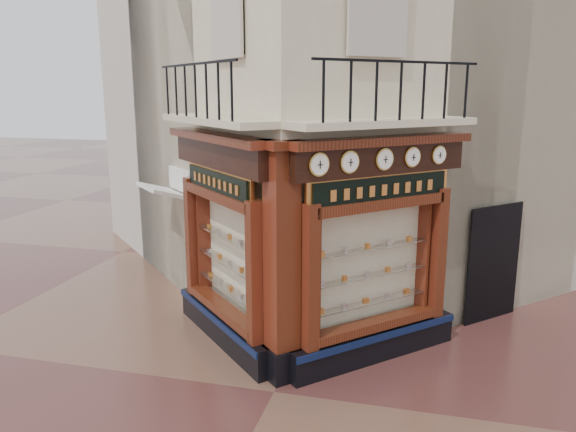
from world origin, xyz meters
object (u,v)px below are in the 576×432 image
(corner_pilaster, at_px, (282,267))
(clock_c, at_px, (384,159))
(awning, at_px, (167,299))
(signboard_left, at_px, (218,182))
(signboard_right, at_px, (382,189))
(clock_d, at_px, (412,157))
(clock_e, at_px, (439,155))
(clock_a, at_px, (319,165))
(clock_b, at_px, (349,162))

(corner_pilaster, height_order, clock_c, corner_pilaster)
(awning, xyz_separation_m, signboard_left, (2.04, -1.78, 3.10))
(signboard_left, bearing_deg, signboard_right, -135.00)
(awning, bearing_deg, signboard_right, -154.72)
(corner_pilaster, bearing_deg, signboard_right, -10.25)
(awning, height_order, signboard_left, signboard_left)
(clock_d, xyz_separation_m, clock_e, (0.43, 0.43, 0.00))
(corner_pilaster, xyz_separation_m, clock_d, (1.93, 1.32, 1.67))
(clock_c, relative_size, signboard_left, 0.19)
(clock_e, relative_size, signboard_right, 0.15)
(awning, bearing_deg, clock_a, -169.45)
(clock_b, xyz_separation_m, clock_c, (0.50, 0.50, -0.00))
(clock_b, height_order, clock_c, clock_c)
(clock_c, bearing_deg, signboard_right, 61.22)
(clock_c, bearing_deg, awning, 114.18)
(signboard_left, relative_size, signboard_right, 0.90)
(corner_pilaster, bearing_deg, clock_a, -46.32)
(clock_a, height_order, clock_c, clock_a)
(clock_a, height_order, clock_b, clock_a)
(signboard_left, bearing_deg, corner_pilaster, -169.75)
(corner_pilaster, xyz_separation_m, signboard_right, (1.46, 1.01, 1.15))
(corner_pilaster, bearing_deg, clock_c, -14.19)
(clock_b, height_order, clock_e, clock_b)
(clock_a, distance_m, clock_c, 1.28)
(clock_a, height_order, signboard_left, clock_a)
(signboard_right, bearing_deg, clock_e, -5.44)
(clock_c, bearing_deg, clock_a, 180.00)
(clock_a, bearing_deg, signboard_left, 108.40)
(clock_a, xyz_separation_m, clock_c, (0.91, 0.91, -0.00))
(awning, bearing_deg, clock_e, -145.02)
(clock_e, xyz_separation_m, signboard_right, (-0.90, -0.74, -0.52))
(awning, distance_m, signboard_left, 4.11)
(corner_pilaster, xyz_separation_m, clock_b, (1.00, 0.39, 1.67))
(clock_d, bearing_deg, clock_b, 180.00)
(corner_pilaster, relative_size, clock_c, 10.94)
(awning, relative_size, signboard_right, 0.60)
(clock_c, height_order, signboard_left, clock_c)
(corner_pilaster, bearing_deg, signboard_left, 100.25)
(clock_a, xyz_separation_m, signboard_left, (-2.05, 1.03, -0.52))
(awning, bearing_deg, clock_b, -163.08)
(clock_e, distance_m, awning, 6.96)
(corner_pilaster, bearing_deg, clock_d, -10.53)
(clock_b, relative_size, clock_d, 1.05)
(clock_a, distance_m, signboard_left, 2.35)
(clock_e, bearing_deg, signboard_right, 174.56)
(clock_a, height_order, signboard_right, clock_a)
(clock_b, bearing_deg, signboard_left, 120.84)
(signboard_left, distance_m, signboard_right, 2.92)
(clock_b, distance_m, clock_d, 1.31)
(corner_pilaster, distance_m, signboard_right, 2.12)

